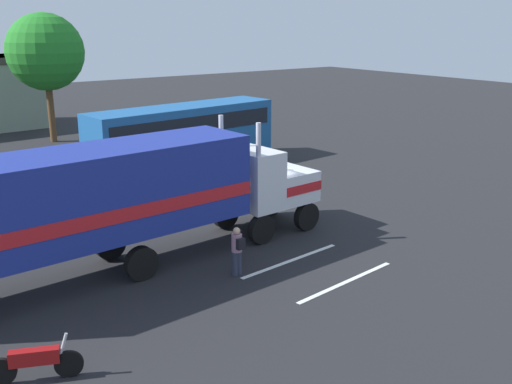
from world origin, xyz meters
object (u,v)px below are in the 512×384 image
parked_bus (183,130)px  motorcycle (36,362)px  person_bystander (237,249)px  tree_left (45,52)px  semi_truck (124,195)px

parked_bus → motorcycle: parked_bus is taller
person_bystander → parked_bus: (5.84, 13.88, 1.17)m
person_bystander → tree_left: 25.83m
semi_truck → tree_left: bearing=78.1°
motorcycle → tree_left: size_ratio=0.23×
parked_bus → semi_truck: bearing=-126.8°
person_bystander → parked_bus: size_ratio=0.15×
parked_bus → motorcycle: size_ratio=5.67×
person_bystander → motorcycle: (-6.95, -2.09, -0.41)m
semi_truck → tree_left: 23.37m
semi_truck → tree_left: (4.76, 22.63, 3.38)m
parked_bus → tree_left: tree_left is taller
semi_truck → tree_left: tree_left is taller
parked_bus → tree_left: 12.55m
semi_truck → motorcycle: semi_truck is taller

